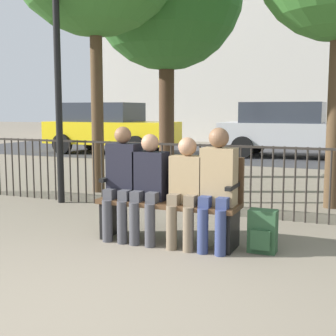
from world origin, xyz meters
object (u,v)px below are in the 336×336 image
seated_person_0 (122,177)px  seated_person_3 (217,183)px  parked_car_0 (290,129)px  seated_person_1 (149,182)px  park_bench (171,196)px  lamp_post (56,24)px  parked_car_2 (109,127)px  backpack (262,232)px  seated_person_2 (186,186)px

seated_person_0 → seated_person_3: seated_person_3 is taller
seated_person_3 → parked_car_0: 9.70m
parked_car_0 → seated_person_1: bearing=-90.1°
seated_person_1 → seated_person_3: seated_person_3 is taller
park_bench → seated_person_1: (-0.20, -0.13, 0.16)m
lamp_post → parked_car_2: bearing=114.9°
park_bench → backpack: size_ratio=3.55×
lamp_post → seated_person_3: bearing=-25.8°
parked_car_0 → parked_car_2: 5.65m
backpack → lamp_post: lamp_post is taller
seated_person_2 → backpack: 0.89m
seated_person_2 → seated_person_3: 0.34m
seated_person_3 → seated_person_0: bearing=-180.0°
backpack → parked_car_2: size_ratio=0.10×
seated_person_3 → parked_car_2: size_ratio=0.29×
backpack → parked_car_0: (-1.17, 9.58, 0.63)m
park_bench → seated_person_1: 0.28m
seated_person_1 → parked_car_2: 10.35m
seated_person_2 → parked_car_2: (-5.97, 8.73, 0.21)m
seated_person_2 → seated_person_1: bearing=179.8°
backpack → seated_person_0: bearing=-176.6°
backpack → lamp_post: size_ratio=0.11×
seated_person_1 → backpack: (1.19, 0.09, -0.43)m
parked_car_2 → seated_person_0: bearing=-59.1°
seated_person_0 → parked_car_2: 10.17m
parked_car_0 → park_bench: bearing=-88.9°
lamp_post → seated_person_1: bearing=-33.2°
backpack → parked_car_0: 9.68m
seated_person_2 → parked_car_0: (-0.40, 9.68, 0.21)m
seated_person_1 → backpack: seated_person_1 is taller
park_bench → seated_person_0: seated_person_0 is taller
seated_person_1 → seated_person_2: 0.42m
seated_person_3 → lamp_post: 3.77m
seated_person_3 → parked_car_0: bearing=94.3°
seated_person_1 → lamp_post: bearing=146.8°
seated_person_3 → parked_car_0: parked_car_0 is taller
seated_person_2 → parked_car_0: size_ratio=0.27×
park_bench → backpack: (1.00, -0.04, -0.28)m
seated_person_3 → parked_car_2: bearing=125.8°
seated_person_0 → seated_person_3: 1.08m
seated_person_0 → parked_car_0: (0.34, 9.67, 0.17)m
backpack → parked_car_2: (-6.75, 8.63, 0.63)m
seated_person_0 → seated_person_1: bearing=-0.8°
park_bench → seated_person_0: bearing=-166.5°
park_bench → lamp_post: lamp_post is taller
park_bench → backpack: bearing=-2.0°
seated_person_0 → park_bench: bearing=13.5°
seated_person_3 → backpack: 0.66m
park_bench → backpack: 1.04m
seated_person_1 → seated_person_3: size_ratio=0.94×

